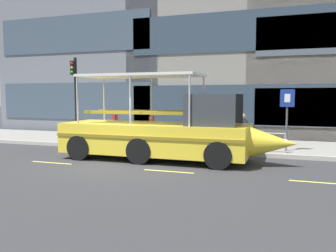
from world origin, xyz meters
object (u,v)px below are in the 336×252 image
pedestrian_near_bow (243,128)px  pedestrian_mid_left (201,124)px  pedestrian_near_stern (115,123)px  traffic_light_pole (75,91)px  parking_sign (287,109)px  pedestrian_mid_right (152,124)px  duck_tour_boat (168,133)px

pedestrian_near_bow → pedestrian_mid_left: bearing=162.9°
pedestrian_near_stern → traffic_light_pole: bearing=-166.3°
parking_sign → pedestrian_near_bow: bearing=179.5°
traffic_light_pole → pedestrian_mid_left: bearing=6.5°
pedestrian_mid_left → pedestrian_near_bow: bearing=-17.1°
pedestrian_mid_right → duck_tour_boat: bearing=-58.2°
parking_sign → pedestrian_near_bow: parking_sign is taller
duck_tour_boat → pedestrian_near_bow: 3.92m
pedestrian_mid_right → pedestrian_near_stern: pedestrian_near_stern is taller
pedestrian_mid_left → pedestrian_near_stern: bearing=-176.8°
duck_tour_boat → parking_sign: bearing=33.3°
traffic_light_pole → pedestrian_near_stern: (2.05, 0.50, -1.66)m
parking_sign → traffic_light_pole: bearing=-179.5°
pedestrian_near_bow → pedestrian_mid_right: size_ratio=0.97×
duck_tour_boat → pedestrian_near_stern: 5.31m
duck_tour_boat → pedestrian_mid_right: (-1.94, 3.13, 0.05)m
parking_sign → pedestrian_near_stern: (-8.60, 0.40, -0.82)m
duck_tour_boat → pedestrian_near_bow: bearing=48.8°
pedestrian_mid_left → pedestrian_mid_right: (-2.43, -0.46, -0.02)m
parking_sign → pedestrian_near_bow: (-1.88, 0.01, -0.86)m
pedestrian_near_bow → pedestrian_mid_right: pedestrian_mid_right is taller
pedestrian_near_bow → pedestrian_mid_right: (-4.53, 0.18, 0.03)m
parking_sign → pedestrian_mid_right: parking_sign is taller
traffic_light_pole → pedestrian_mid_right: bearing=3.9°
pedestrian_near_stern → duck_tour_boat: bearing=-38.9°
pedestrian_mid_left → pedestrian_mid_right: size_ratio=1.02×
pedestrian_mid_left → pedestrian_mid_right: pedestrian_mid_left is taller
parking_sign → duck_tour_boat: bearing=-146.7°
traffic_light_pole → duck_tour_boat: bearing=-24.6°
parking_sign → pedestrian_mid_right: size_ratio=1.64×
parking_sign → pedestrian_mid_left: (-3.98, 0.66, -0.81)m
duck_tour_boat → pedestrian_near_bow: (2.59, 2.95, 0.02)m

